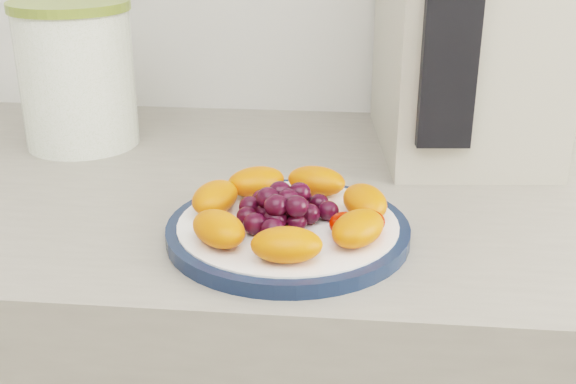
# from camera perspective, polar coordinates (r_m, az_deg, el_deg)

# --- Properties ---
(plate_rim) EXTENTS (0.24, 0.24, 0.01)m
(plate_rim) POSITION_cam_1_polar(r_m,az_deg,el_deg) (0.72, 0.00, -3.10)
(plate_rim) COLOR #132039
(plate_rim) RESTS_ON counter
(plate_face) EXTENTS (0.22, 0.22, 0.02)m
(plate_face) POSITION_cam_1_polar(r_m,az_deg,el_deg) (0.72, 0.00, -3.03)
(plate_face) COLOR white
(plate_face) RESTS_ON counter
(canister) EXTENTS (0.19, 0.19, 0.18)m
(canister) POSITION_cam_1_polar(r_m,az_deg,el_deg) (1.02, -16.30, 8.57)
(canister) COLOR #587224
(canister) RESTS_ON counter
(canister_lid) EXTENTS (0.20, 0.20, 0.01)m
(canister_lid) POSITION_cam_1_polar(r_m,az_deg,el_deg) (1.00, -16.92, 13.93)
(canister_lid) COLOR olive
(canister_lid) RESTS_ON canister
(appliance_body) EXTENTS (0.23, 0.30, 0.36)m
(appliance_body) POSITION_cam_1_polar(r_m,az_deg,el_deg) (0.98, 14.02, 13.57)
(appliance_body) COLOR #B2AB99
(appliance_body) RESTS_ON counter
(appliance_panel) EXTENTS (0.06, 0.03, 0.27)m
(appliance_panel) POSITION_cam_1_polar(r_m,az_deg,el_deg) (0.82, 12.82, 12.42)
(appliance_panel) COLOR black
(appliance_panel) RESTS_ON appliance_body
(fruit_plate) EXTENTS (0.21, 0.21, 0.04)m
(fruit_plate) POSITION_cam_1_polar(r_m,az_deg,el_deg) (0.71, 0.18, -1.31)
(fruit_plate) COLOR #E3480A
(fruit_plate) RESTS_ON plate_face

